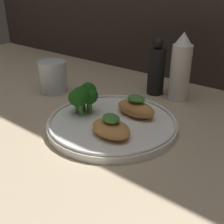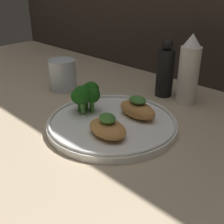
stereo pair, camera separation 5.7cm
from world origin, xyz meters
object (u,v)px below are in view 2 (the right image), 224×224
at_px(pepper_grinder, 165,71).
at_px(drinking_glass, 63,75).
at_px(sauce_bottle, 189,71).
at_px(plate, 112,122).
at_px(broccoli_bunch, 85,94).

xyz_separation_m(pepper_grinder, drinking_glass, (-0.22, -0.16, -0.03)).
height_order(sauce_bottle, pepper_grinder, sauce_bottle).
xyz_separation_m(plate, pepper_grinder, (-0.03, 0.22, 0.06)).
distance_m(plate, drinking_glass, 0.26).
distance_m(plate, broccoli_bunch, 0.08).
distance_m(broccoli_bunch, pepper_grinder, 0.23).
xyz_separation_m(broccoli_bunch, drinking_glass, (-0.18, 0.07, -0.01)).
xyz_separation_m(broccoli_bunch, sauce_bottle, (0.11, 0.23, 0.03)).
height_order(plate, broccoli_bunch, broccoli_bunch).
height_order(pepper_grinder, drinking_glass, pepper_grinder).
bearing_deg(plate, broccoli_bunch, -172.57).
bearing_deg(broccoli_bunch, pepper_grinder, 79.10).
xyz_separation_m(sauce_bottle, drinking_glass, (-0.29, -0.16, -0.04)).
bearing_deg(drinking_glass, sauce_bottle, 28.61).
height_order(sauce_bottle, drinking_glass, sauce_bottle).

